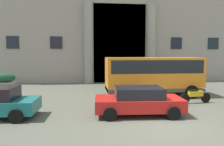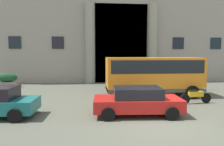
{
  "view_description": "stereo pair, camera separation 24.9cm",
  "coord_description": "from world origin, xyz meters",
  "px_view_note": "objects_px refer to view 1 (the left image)",
  "views": [
    {
      "loc": [
        -3.06,
        -9.0,
        2.99
      ],
      "look_at": [
        -1.56,
        4.59,
        1.75
      ],
      "focal_mm": 34.22,
      "sensor_mm": 36.0,
      "label": 1
    },
    {
      "loc": [
        -2.81,
        -9.02,
        2.99
      ],
      "look_at": [
        -1.56,
        4.59,
        1.75
      ],
      "focal_mm": 34.22,
      "sensor_mm": 36.0,
      "label": 2
    }
  ],
  "objects_px": {
    "bus_stop_sign": "(198,70)",
    "orange_minibus": "(153,73)",
    "motorcycle_near_kerb": "(135,96)",
    "hedge_planter_entrance_left": "(168,78)",
    "hedge_planter_west": "(123,78)",
    "hedge_planter_east": "(5,81)",
    "parked_compact_extra": "(138,101)",
    "motorcycle_far_end": "(195,96)"
  },
  "relations": [
    {
      "from": "bus_stop_sign",
      "to": "orange_minibus",
      "type": "bearing_deg",
      "value": -155.71
    },
    {
      "from": "bus_stop_sign",
      "to": "motorcycle_near_kerb",
      "type": "distance_m",
      "value": 7.54
    },
    {
      "from": "hedge_planter_entrance_left",
      "to": "motorcycle_near_kerb",
      "type": "relative_size",
      "value": 0.96
    },
    {
      "from": "hedge_planter_entrance_left",
      "to": "hedge_planter_west",
      "type": "bearing_deg",
      "value": 179.0
    },
    {
      "from": "hedge_planter_east",
      "to": "parked_compact_extra",
      "type": "relative_size",
      "value": 0.46
    },
    {
      "from": "hedge_planter_east",
      "to": "parked_compact_extra",
      "type": "bearing_deg",
      "value": -44.51
    },
    {
      "from": "bus_stop_sign",
      "to": "motorcycle_near_kerb",
      "type": "height_order",
      "value": "bus_stop_sign"
    },
    {
      "from": "bus_stop_sign",
      "to": "motorcycle_near_kerb",
      "type": "xyz_separation_m",
      "value": [
        -6.17,
        -4.18,
        -1.17
      ]
    },
    {
      "from": "parked_compact_extra",
      "to": "motorcycle_near_kerb",
      "type": "height_order",
      "value": "parked_compact_extra"
    },
    {
      "from": "parked_compact_extra",
      "to": "motorcycle_far_end",
      "type": "distance_m",
      "value": 4.46
    },
    {
      "from": "bus_stop_sign",
      "to": "parked_compact_extra",
      "type": "relative_size",
      "value": 0.61
    },
    {
      "from": "hedge_planter_east",
      "to": "parked_compact_extra",
      "type": "xyz_separation_m",
      "value": [
        9.84,
        -9.68,
        0.09
      ]
    },
    {
      "from": "motorcycle_far_end",
      "to": "motorcycle_near_kerb",
      "type": "height_order",
      "value": "same"
    },
    {
      "from": "hedge_planter_west",
      "to": "motorcycle_far_end",
      "type": "xyz_separation_m",
      "value": [
        3.09,
        -7.82,
        -0.19
      ]
    },
    {
      "from": "orange_minibus",
      "to": "parked_compact_extra",
      "type": "height_order",
      "value": "orange_minibus"
    },
    {
      "from": "hedge_planter_entrance_left",
      "to": "motorcycle_near_kerb",
      "type": "height_order",
      "value": "hedge_planter_entrance_left"
    },
    {
      "from": "parked_compact_extra",
      "to": "motorcycle_far_end",
      "type": "height_order",
      "value": "parked_compact_extra"
    },
    {
      "from": "orange_minibus",
      "to": "bus_stop_sign",
      "type": "height_order",
      "value": "orange_minibus"
    },
    {
      "from": "motorcycle_far_end",
      "to": "hedge_planter_west",
      "type": "bearing_deg",
      "value": 105.74
    },
    {
      "from": "hedge_planter_west",
      "to": "hedge_planter_east",
      "type": "xyz_separation_m",
      "value": [
        -10.72,
        -0.17,
        -0.03
      ]
    },
    {
      "from": "parked_compact_extra",
      "to": "hedge_planter_east",
      "type": "bearing_deg",
      "value": 138.58
    },
    {
      "from": "orange_minibus",
      "to": "motorcycle_near_kerb",
      "type": "height_order",
      "value": "orange_minibus"
    },
    {
      "from": "orange_minibus",
      "to": "motorcycle_near_kerb",
      "type": "xyz_separation_m",
      "value": [
        -1.75,
        -2.19,
        -1.17
      ]
    },
    {
      "from": "hedge_planter_entrance_left",
      "to": "parked_compact_extra",
      "type": "distance_m",
      "value": 11.07
    },
    {
      "from": "motorcycle_far_end",
      "to": "hedge_planter_entrance_left",
      "type": "bearing_deg",
      "value": 75.09
    },
    {
      "from": "orange_minibus",
      "to": "hedge_planter_east",
      "type": "distance_m",
      "value": 13.07
    },
    {
      "from": "hedge_planter_entrance_left",
      "to": "motorcycle_near_kerb",
      "type": "distance_m",
      "value": 8.95
    },
    {
      "from": "bus_stop_sign",
      "to": "hedge_planter_east",
      "type": "distance_m",
      "value": 16.7
    },
    {
      "from": "parked_compact_extra",
      "to": "motorcycle_near_kerb",
      "type": "bearing_deg",
      "value": 84.58
    },
    {
      "from": "hedge_planter_west",
      "to": "hedge_planter_entrance_left",
      "type": "distance_m",
      "value": 4.33
    },
    {
      "from": "orange_minibus",
      "to": "motorcycle_far_end",
      "type": "height_order",
      "value": "orange_minibus"
    },
    {
      "from": "bus_stop_sign",
      "to": "hedge_planter_west",
      "type": "relative_size",
      "value": 1.44
    },
    {
      "from": "motorcycle_far_end",
      "to": "motorcycle_near_kerb",
      "type": "bearing_deg",
      "value": 170.52
    },
    {
      "from": "hedge_planter_entrance_left",
      "to": "bus_stop_sign",
      "type": "bearing_deg",
      "value": -68.63
    },
    {
      "from": "bus_stop_sign",
      "to": "hedge_planter_east",
      "type": "xyz_separation_m",
      "value": [
        -16.35,
        3.23,
        -1.02
      ]
    },
    {
      "from": "orange_minibus",
      "to": "hedge_planter_west",
      "type": "bearing_deg",
      "value": 102.68
    },
    {
      "from": "orange_minibus",
      "to": "bus_stop_sign",
      "type": "bearing_deg",
      "value": 24.3
    },
    {
      "from": "hedge_planter_entrance_left",
      "to": "parked_compact_extra",
      "type": "height_order",
      "value": "hedge_planter_entrance_left"
    },
    {
      "from": "motorcycle_near_kerb",
      "to": "orange_minibus",
      "type": "bearing_deg",
      "value": 61.62
    },
    {
      "from": "hedge_planter_west",
      "to": "hedge_planter_east",
      "type": "bearing_deg",
      "value": -179.08
    },
    {
      "from": "hedge_planter_west",
      "to": "motorcycle_far_end",
      "type": "height_order",
      "value": "hedge_planter_west"
    },
    {
      "from": "hedge_planter_east",
      "to": "parked_compact_extra",
      "type": "distance_m",
      "value": 13.8
    }
  ]
}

